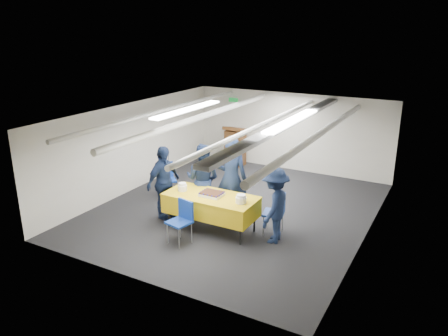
% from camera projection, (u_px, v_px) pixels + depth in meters
% --- Properties ---
extents(ground, '(7.00, 7.00, 0.00)m').
position_uv_depth(ground, '(236.00, 209.00, 10.37)').
color(ground, black).
rests_on(ground, ground).
extents(room_shell, '(6.00, 7.00, 2.30)m').
position_uv_depth(room_shell, '(248.00, 132.00, 10.10)').
color(room_shell, beige).
rests_on(room_shell, ground).
extents(serving_table, '(1.97, 0.90, 0.77)m').
position_uv_depth(serving_table, '(211.00, 205.00, 9.18)').
color(serving_table, black).
rests_on(serving_table, ground).
extents(sheet_cake, '(0.48, 0.37, 0.09)m').
position_uv_depth(sheet_cake, '(212.00, 194.00, 9.09)').
color(sheet_cake, white).
rests_on(sheet_cake, serving_table).
extents(plate_stack_left, '(0.20, 0.20, 0.17)m').
position_uv_depth(plate_stack_left, '(182.00, 187.00, 9.36)').
color(plate_stack_left, white).
rests_on(plate_stack_left, serving_table).
extents(plate_stack_right, '(0.22, 0.22, 0.18)m').
position_uv_depth(plate_stack_right, '(241.00, 199.00, 8.71)').
color(plate_stack_right, white).
rests_on(plate_stack_right, serving_table).
extents(podium, '(0.62, 0.53, 1.25)m').
position_uv_depth(podium, '(235.00, 146.00, 13.44)').
color(podium, '#5C3417').
rests_on(podium, ground).
extents(chair_near, '(0.50, 0.50, 0.87)m').
position_uv_depth(chair_near, '(182.00, 217.00, 8.65)').
color(chair_near, gray).
rests_on(chair_near, ground).
extents(chair_right, '(0.49, 0.49, 0.87)m').
position_uv_depth(chair_right, '(278.00, 210.00, 8.99)').
color(chair_right, gray).
rests_on(chair_right, ground).
extents(chair_left, '(0.59, 0.59, 0.87)m').
position_uv_depth(chair_left, '(166.00, 176.00, 11.03)').
color(chair_left, gray).
rests_on(chair_left, ground).
extents(sailor_a, '(0.82, 0.69, 1.91)m').
position_uv_depth(sailor_a, '(231.00, 178.00, 9.59)').
color(sailor_a, '#0E1833').
rests_on(sailor_a, ground).
extents(sailor_b, '(0.88, 0.73, 1.67)m').
position_uv_depth(sailor_b, '(203.00, 179.00, 9.89)').
color(sailor_b, '#0E1833').
rests_on(sailor_b, ground).
extents(sailor_c, '(0.51, 1.01, 1.66)m').
position_uv_depth(sailor_c, '(164.00, 183.00, 9.68)').
color(sailor_c, '#0E1833').
rests_on(sailor_c, ground).
extents(sailor_d, '(0.65, 1.04, 1.54)m').
position_uv_depth(sailor_d, '(274.00, 205.00, 8.60)').
color(sailor_d, '#0E1833').
rests_on(sailor_d, ground).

